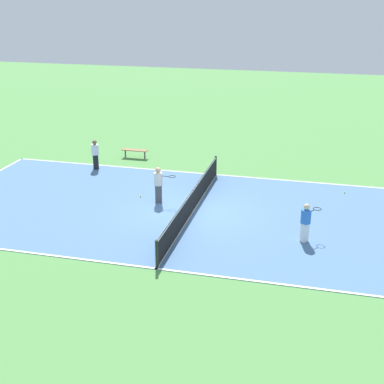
{
  "coord_description": "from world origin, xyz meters",
  "views": [
    {
      "loc": [
        19.42,
        4.87,
        8.6
      ],
      "look_at": [
        0.0,
        0.0,
        0.9
      ],
      "focal_mm": 50.0,
      "sensor_mm": 36.0,
      "label": 1
    }
  ],
  "objects": [
    {
      "name": "ground_plane",
      "position": [
        0.0,
        0.0,
        0.0
      ],
      "size": [
        80.0,
        80.0,
        0.0
      ],
      "primitive_type": "plane",
      "color": "#518E47"
    },
    {
      "name": "court_surface",
      "position": [
        0.0,
        0.0,
        0.01
      ],
      "size": [
        9.72,
        21.3,
        0.02
      ],
      "color": "#4C729E",
      "rests_on": "ground_plane"
    },
    {
      "name": "tennis_net",
      "position": [
        0.0,
        0.0,
        0.52
      ],
      "size": [
        9.52,
        0.1,
        0.97
      ],
      "color": "black",
      "rests_on": "court_surface"
    },
    {
      "name": "bench",
      "position": [
        -6.52,
        -4.79,
        0.38
      ],
      "size": [
        0.36,
        1.4,
        0.45
      ],
      "rotation": [
        0.0,
        0.0,
        1.57
      ],
      "color": "olive",
      "rests_on": "ground_plane"
    },
    {
      "name": "player_near_white",
      "position": [
        -4.22,
        -6.04,
        0.86
      ],
      "size": [
        0.5,
        0.5,
        1.49
      ],
      "rotation": [
        0.0,
        0.0,
        2.13
      ],
      "color": "black",
      "rests_on": "court_surface"
    },
    {
      "name": "player_far_white",
      "position": [
        -0.69,
        -1.62,
        0.91
      ],
      "size": [
        0.41,
        0.96,
        1.56
      ],
      "rotation": [
        0.0,
        0.0,
        1.65
      ],
      "color": "#4C4C51",
      "rests_on": "court_surface"
    },
    {
      "name": "player_near_blue",
      "position": [
        1.6,
        4.58,
        0.84
      ],
      "size": [
        0.94,
        0.83,
        1.46
      ],
      "rotation": [
        0.0,
        0.0,
        2.49
      ],
      "color": "white",
      "rests_on": "court_surface"
    },
    {
      "name": "tennis_ball_far_baseline",
      "position": [
        -1.08,
        -2.59,
        0.06
      ],
      "size": [
        0.07,
        0.07,
        0.07
      ],
      "primitive_type": "sphere",
      "color": "#CCE033",
      "rests_on": "court_surface"
    },
    {
      "name": "tennis_ball_right_alley",
      "position": [
        -3.71,
        6.07,
        0.06
      ],
      "size": [
        0.07,
        0.07,
        0.07
      ],
      "primitive_type": "sphere",
      "color": "#CCE033",
      "rests_on": "court_surface"
    }
  ]
}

